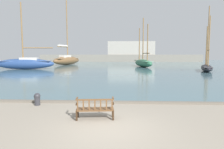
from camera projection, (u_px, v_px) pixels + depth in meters
name	position (u px, v px, depth m)	size (l,w,h in m)	color
ground_plane	(108.00, 128.00, 7.50)	(160.00, 160.00, 0.00)	gray
harbor_water	(119.00, 65.00, 51.21)	(100.00, 80.00, 0.08)	#476670
quay_edge_kerb	(112.00, 102.00, 11.32)	(40.00, 0.30, 0.12)	#675F54
park_bench	(95.00, 108.00, 8.52)	(1.64, 0.68, 0.92)	#322113
sailboat_nearest_starboard	(207.00, 67.00, 31.01)	(3.71, 7.97, 9.96)	black
sailboat_far_port	(25.00, 63.00, 35.32)	(11.90, 3.40, 11.58)	navy
sailboat_nearest_port	(143.00, 62.00, 41.56)	(4.02, 10.49, 10.05)	#2D6647
sailboat_far_starboard	(67.00, 60.00, 49.59)	(5.68, 11.16, 15.67)	brown
mooring_bollard	(37.00, 99.00, 10.83)	(0.35, 0.35, 0.67)	#2D2D33
far_breakwater	(123.00, 55.00, 68.55)	(55.44, 2.40, 7.03)	slate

